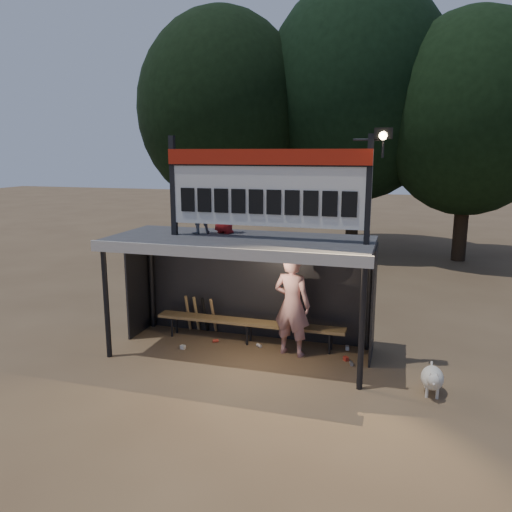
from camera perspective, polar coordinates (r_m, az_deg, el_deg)
The scene contains 13 objects.
ground at distance 10.11m, azimuth -1.76°, elevation -10.99°, with size 80.00×80.00×0.00m, color brown.
player at distance 9.72m, azimuth 4.14°, elevation -5.57°, with size 0.74×0.49×2.03m, color silver.
child_a at distance 9.95m, azimuth -6.61°, elevation 5.20°, with size 0.45×0.35×0.93m, color slate.
child_b at distance 9.97m, azimuth -3.66°, elevation 5.62°, with size 0.51×0.33×1.05m, color #B31B1C.
dugout_shelter at distance 9.77m, azimuth -1.38°, elevation -0.42°, with size 5.10×2.08×2.32m.
scoreboard_assembly at distance 9.17m, azimuth 1.44°, elevation 8.10°, with size 4.10×0.27×1.99m.
bench at distance 10.44m, azimuth -0.83°, elevation -7.67°, with size 4.00×0.35×0.48m.
tree_left at distance 20.15m, azimuth -3.91°, elevation 16.33°, with size 6.46×6.46×9.27m.
tree_mid at distance 20.57m, azimuth 11.49°, elevation 17.86°, with size 7.22×7.22×10.36m.
tree_right at distance 19.50m, azimuth 23.27°, elevation 14.63°, with size 6.08×6.08×8.72m.
dog at distance 8.90m, azimuth 19.51°, elevation -13.03°, with size 0.36×0.81×0.49m.
bats at distance 11.07m, azimuth -6.35°, elevation -6.62°, with size 0.67×0.35×0.84m.
litter at distance 10.14m, azimuth 2.99°, elevation -10.70°, with size 3.46×1.00×0.08m.
Camera 1 is at (2.92, -8.85, 3.92)m, focal length 35.00 mm.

